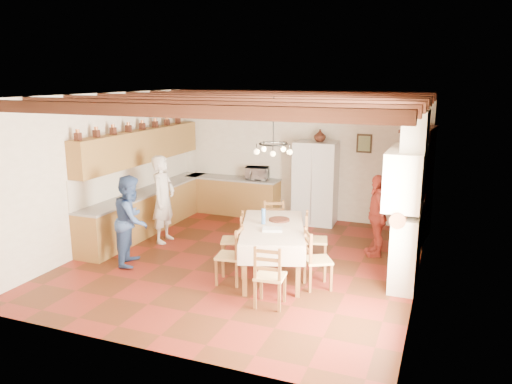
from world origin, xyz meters
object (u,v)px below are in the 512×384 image
Objects in this scene: chair_end_far at (274,227)px; person_woman_blue at (132,220)px; refrigerator at (316,183)px; microwave at (257,173)px; hutch at (415,185)px; chair_end_near at (270,275)px; person_man at (163,199)px; chair_right_far at (316,239)px; dining_table at (273,231)px; chair_left_far at (233,239)px; chair_left_near at (229,255)px; person_woman_red at (377,215)px; chair_right_near at (318,259)px.

chair_end_far is 2.68m from person_woman_blue.
refrigerator is at bearing 60.33° from chair_end_far.
refrigerator is 3.49× the size of microwave.
hutch reaches higher than chair_end_near.
person_man reaches higher than microwave.
hutch reaches higher than chair_end_far.
chair_right_far is at bearing -47.83° from chair_end_far.
person_man reaches higher than chair_end_near.
hutch is 1.06× the size of dining_table.
person_woman_blue is (-1.71, -0.58, 0.33)m from chair_left_far.
chair_left_near is 4.10m from microwave.
person_woman_blue is (0.12, -1.27, -0.08)m from person_man.
chair_left_far is (-0.69, -3.14, -0.46)m from refrigerator.
chair_right_far is 0.59× the size of person_woman_blue.
person_woman_red is at bearing 103.05° from chair_left_far.
person_woman_blue is at bearing -114.50° from microwave.
chair_right_near is 0.62× the size of person_woman_red.
person_woman_red is at bearing -59.41° from chair_right_far.
chair_left_far is 2.00m from person_man.
person_woman_blue is 3.00× the size of microwave.
dining_table is 0.94m from chair_right_near.
chair_left_near is at bearing 1.00° from chair_left_far.
chair_right_near is at bearing -16.04° from dining_table.
person_woman_red reaches higher than chair_end_near.
chair_end_far is 0.62× the size of person_woman_red.
chair_left_far is 2.75m from person_woman_red.
chair_left_near and chair_left_far have the same top height.
chair_left_near is 1.78× the size of microwave.
person_woman_red reaches higher than microwave.
chair_right_far is at bearing -13.22° from chair_right_near.
chair_end_near is (1.18, -1.30, 0.00)m from chair_left_far.
hutch is 2.42× the size of chair_end_far.
person_woman_red is at bearing 129.78° from chair_left_near.
person_woman_blue is (-2.52, -0.42, 0.03)m from dining_table.
chair_left_far is at bearing -78.88° from person_woman_red.
chair_left_far is 0.54× the size of person_man.
person_man is (-2.52, -2.45, -0.05)m from refrigerator.
refrigerator is 1.97× the size of chair_left_near.
microwave is at bearing -140.42° from person_woman_red.
person_man is (-1.83, 0.68, 0.41)m from chair_left_far.
hutch reaches higher than dining_table.
person_woman_blue reaches higher than person_woman_red.
chair_left_far is (-0.28, 0.75, 0.00)m from chair_left_near.
hutch is at bearing -49.59° from chair_right_far.
refrigerator reaches higher than person_woman_red.
chair_right_near reaches higher than dining_table.
chair_end_near is at bearing -127.11° from person_man.
person_woman_red is (0.64, 1.86, 0.30)m from chair_right_near.
hutch is at bearing 11.02° from chair_end_far.
chair_end_far is 1.95m from person_woman_red.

